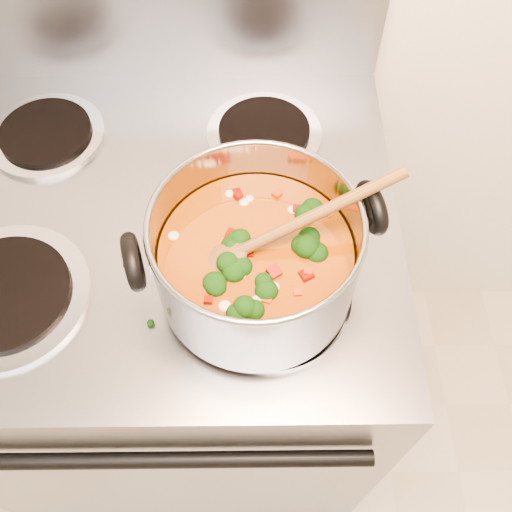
# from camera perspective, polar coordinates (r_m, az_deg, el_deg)

# --- Properties ---
(electric_range) EXTENTS (0.79, 0.72, 1.08)m
(electric_range) POSITION_cam_1_polar(r_m,az_deg,el_deg) (1.31, -7.61, -7.15)
(electric_range) COLOR gray
(electric_range) RESTS_ON ground
(stockpot) EXTENTS (0.34, 0.27, 0.16)m
(stockpot) POSITION_cam_1_polar(r_m,az_deg,el_deg) (0.76, 0.01, -0.22)
(stockpot) COLOR gray
(stockpot) RESTS_ON electric_range
(wooden_spoon) EXTENTS (0.27, 0.11, 0.12)m
(wooden_spoon) POSITION_cam_1_polar(r_m,az_deg,el_deg) (0.72, 1.23, 1.86)
(wooden_spoon) COLOR brown
(wooden_spoon) RESTS_ON stockpot
(cooktop_crumbs) EXTENTS (0.21, 0.09, 0.01)m
(cooktop_crumbs) POSITION_cam_1_polar(r_m,az_deg,el_deg) (0.91, -1.59, 5.31)
(cooktop_crumbs) COLOR black
(cooktop_crumbs) RESTS_ON electric_range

